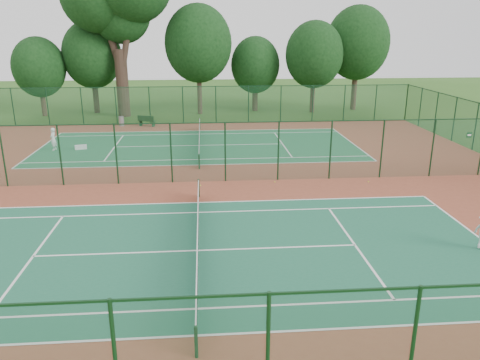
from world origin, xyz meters
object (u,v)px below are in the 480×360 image
player_far (53,139)px  trash_bin (121,121)px  bench (146,121)px  kit_bag (81,147)px

player_far → trash_bin: size_ratio=1.88×
bench → kit_bag: bench is taller
player_far → trash_bin: player_far is taller
player_far → bench: 10.32m
trash_bin → bench: size_ratio=0.52×
bench → kit_bag: size_ratio=1.99×
player_far → bench: bearing=154.0°
player_far → trash_bin: (3.44, 8.96, -0.40)m
trash_bin → bench: bearing=-10.0°
player_far → kit_bag: 2.00m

